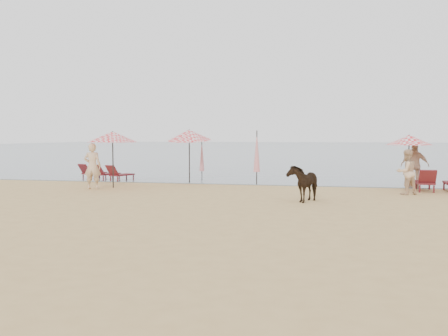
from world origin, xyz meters
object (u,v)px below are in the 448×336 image
Objects in this scene: cow at (304,183)px; beachgoer_right_a at (406,172)px; lounger_cluster_left at (105,173)px; umbrella_open_left_a at (113,137)px; umbrella_open_right at (409,140)px; umbrella_closed_left at (202,156)px; beachgoer_left at (92,166)px; umbrella_open_left_b at (189,135)px; beachgoer_right_b at (415,165)px; umbrella_closed_right at (257,152)px.

beachgoer_right_a is at bearing 55.61° from cow.
lounger_cluster_left is 1.18× the size of umbrella_open_left_a.
lounger_cluster_left is 14.42m from umbrella_open_right.
umbrella_closed_left reaches higher than beachgoer_left.
beachgoer_right_b is at bearing 17.35° from umbrella_open_left_b.
umbrella_open_left_a is 1.62× the size of cow.
umbrella_open_left_a is 6.41m from umbrella_closed_right.
beachgoer_right_a is (12.61, 0.78, -0.10)m from beachgoer_left.
umbrella_open_right is at bearing 16.39° from lounger_cluster_left.
beachgoer_right_b reaches higher than cow.
umbrella_closed_right reaches higher than cow.
lounger_cluster_left is 1.67× the size of beachgoer_right_a.
cow reaches higher than lounger_cluster_left.
umbrella_closed_right is 1.43× the size of beachgoer_right_a.
beachgoer_right_a is at bearing -77.75° from umbrella_open_right.
beachgoer_right_b is at bearing 75.63° from umbrella_open_right.
umbrella_open_left_a is 3.77m from umbrella_open_left_b.
beachgoer_left is at bearing -145.35° from umbrella_open_right.
lounger_cluster_left is 4.98m from umbrella_closed_left.
cow is 0.77× the size of beachgoer_right_b.
umbrella_open_left_a is 12.56m from umbrella_open_right.
beachgoer_left is at bearing -173.68° from cow.
beachgoer_left is (-6.49, -3.13, -0.56)m from umbrella_closed_right.
umbrella_closed_left is 1.18× the size of beachgoer_right_a.
umbrella_closed_right reaches higher than umbrella_open_right.
cow is at bearing -38.41° from umbrella_open_left_a.
beachgoer_right_a is 2.62m from beachgoer_right_b.
lounger_cluster_left is at bearing -83.16° from beachgoer_left.
beachgoer_right_a is at bearing 87.61° from beachgoer_right_b.
cow is at bearing -50.61° from umbrella_closed_left.
lounger_cluster_left is 7.92m from umbrella_closed_right.
umbrella_open_left_b is at bearing 155.38° from cow.
umbrella_closed_left is 1.04× the size of beachgoer_right_b.
lounger_cluster_left is 4.14m from umbrella_open_left_a.
umbrella_open_left_b is at bearing 14.25° from lounger_cluster_left.
beachgoer_left reaches higher than lounger_cluster_left.
umbrella_open_left_b reaches higher than beachgoer_right_b.
beachgoer_right_b is (6.80, 0.17, -0.55)m from umbrella_closed_right.
cow is at bearing 63.02° from beachgoer_right_b.
umbrella_open_right is 0.92× the size of umbrella_closed_right.
umbrella_open_right is (12.37, 2.19, -0.13)m from umbrella_open_left_a.
umbrella_open_left_a reaches higher than beachgoer_right_a.
umbrella_closed_right is (2.94, -1.39, 0.27)m from umbrella_closed_left.
umbrella_closed_left is 1.05× the size of beachgoer_left.
umbrella_closed_left is 9.81m from beachgoer_right_a.
beachgoer_left is (-3.24, -3.39, -1.30)m from umbrella_open_left_b.
umbrella_open_left_a is at bearing 24.40° from beachgoer_right_b.
beachgoer_left is 13.70m from beachgoer_right_b.
beachgoer_right_b is (10.05, -0.08, -1.30)m from umbrella_open_left_b.
umbrella_open_right is 1.52× the size of cow.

